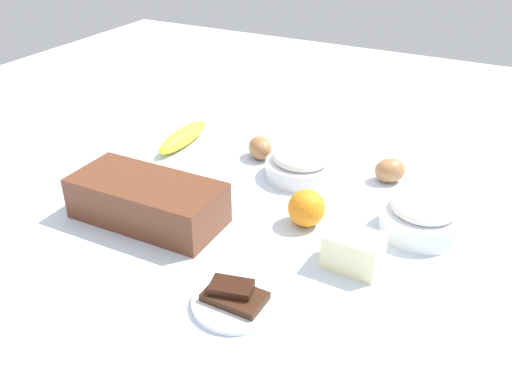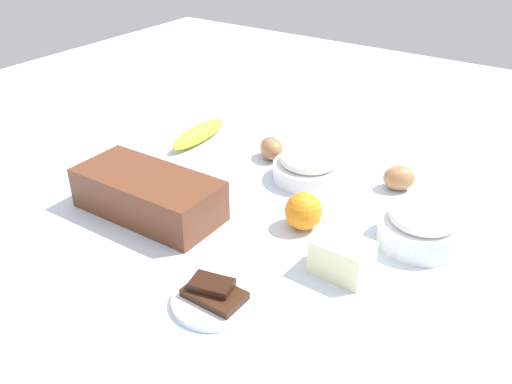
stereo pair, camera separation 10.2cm
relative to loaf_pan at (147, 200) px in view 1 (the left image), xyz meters
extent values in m
cube|color=silver|center=(-0.16, -0.12, -0.05)|extent=(2.40, 2.40, 0.02)
cube|color=brown|center=(0.00, 0.00, 0.00)|extent=(0.28, 0.13, 0.08)
cube|color=black|center=(0.00, 0.00, 0.00)|extent=(0.27, 0.12, 0.07)
cylinder|color=white|center=(-0.18, -0.28, -0.02)|extent=(0.15, 0.15, 0.04)
torus|color=white|center=(-0.18, -0.28, -0.01)|extent=(0.15, 0.15, 0.01)
ellipsoid|color=white|center=(-0.18, -0.28, 0.01)|extent=(0.12, 0.12, 0.04)
cylinder|color=white|center=(-0.45, -0.19, -0.02)|extent=(0.15, 0.15, 0.04)
torus|color=white|center=(-0.45, -0.19, 0.00)|extent=(0.15, 0.15, 0.01)
ellipsoid|color=white|center=(-0.45, -0.19, 0.01)|extent=(0.12, 0.12, 0.04)
ellipsoid|color=yellow|center=(0.13, -0.30, -0.02)|extent=(0.05, 0.19, 0.04)
sphere|color=orange|center=(-0.26, -0.12, -0.01)|extent=(0.07, 0.07, 0.07)
cube|color=#F4EDB2|center=(-0.38, -0.04, -0.01)|extent=(0.09, 0.07, 0.06)
ellipsoid|color=#A97145|center=(-0.35, -0.35, -0.02)|extent=(0.08, 0.08, 0.05)
ellipsoid|color=#A56F43|center=(-0.06, -0.32, -0.02)|extent=(0.08, 0.08, 0.05)
cylinder|color=white|center=(-0.26, 0.13, -0.04)|extent=(0.13, 0.13, 0.01)
cube|color=#381E11|center=(-0.26, 0.13, -0.03)|extent=(0.09, 0.06, 0.01)
cube|color=black|center=(-0.25, 0.13, -0.01)|extent=(0.07, 0.05, 0.01)
camera|label=1|loc=(-0.57, 0.66, 0.51)|focal=38.15mm
camera|label=2|loc=(-0.66, 0.61, 0.51)|focal=38.15mm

